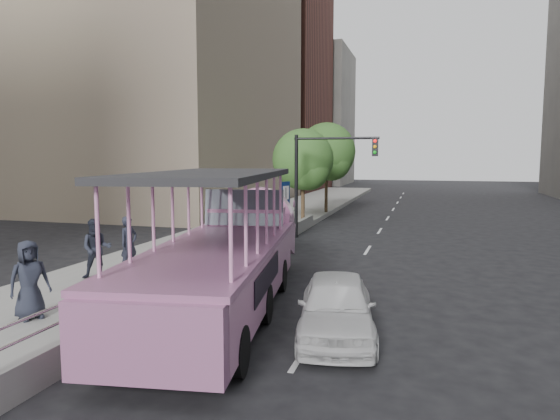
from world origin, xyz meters
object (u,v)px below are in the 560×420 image
object	(u,v)px
street_tree_near	(304,162)
street_tree_far	(328,154)
car	(336,306)
traffic_signal	(320,169)
pedestrian_near	(129,244)
parking_sign	(285,207)
pedestrian_mid	(96,249)
duck_boat	(228,257)
pedestrian_far	(29,280)

from	to	relation	value
street_tree_near	street_tree_far	xyz separation A→B (m)	(0.20, 6.00, 0.49)
street_tree_near	street_tree_far	distance (m)	6.02
car	street_tree_near	world-z (taller)	street_tree_near
car	traffic_signal	xyz separation A→B (m)	(-3.20, 13.43, 2.78)
pedestrian_near	parking_sign	xyz separation A→B (m)	(3.44, 6.99, 0.65)
parking_sign	street_tree_near	distance (m)	6.90
pedestrian_mid	parking_sign	distance (m)	8.99
car	street_tree_near	bearing A→B (deg)	96.14
pedestrian_mid	street_tree_far	distance (m)	21.16
duck_boat	pedestrian_mid	xyz separation A→B (m)	(-4.70, 0.71, -0.15)
car	pedestrian_mid	xyz separation A→B (m)	(-7.96, 2.19, 0.52)
duck_boat	pedestrian_near	distance (m)	4.63
parking_sign	street_tree_far	size ratio (longest dim) A/B	0.47
street_tree_far	pedestrian_far	bearing A→B (deg)	-95.53
car	pedestrian_mid	size ratio (longest dim) A/B	2.23
pedestrian_far	pedestrian_mid	bearing A→B (deg)	44.21
pedestrian_near	street_tree_near	distance (m)	14.07
parking_sign	street_tree_far	world-z (taller)	street_tree_far
car	street_tree_near	size ratio (longest dim) A/B	0.73
duck_boat	car	xyz separation A→B (m)	(3.26, -1.49, -0.67)
pedestrian_mid	street_tree_near	bearing A→B (deg)	46.50
pedestrian_near	parking_sign	size ratio (longest dim) A/B	0.61
parking_sign	traffic_signal	bearing A→B (deg)	74.33
car	pedestrian_near	distance (m)	8.23
traffic_signal	street_tree_far	distance (m)	9.57
pedestrian_mid	pedestrian_far	xyz separation A→B (m)	(0.99, -3.83, -0.01)
pedestrian_near	pedestrian_far	xyz separation A→B (m)	(0.55, -4.93, 0.01)
duck_boat	street_tree_far	bearing A→B (deg)	93.59
pedestrian_near	car	bearing A→B (deg)	-98.79
pedestrian_far	street_tree_far	bearing A→B (deg)	24.19
pedestrian_mid	traffic_signal	size ratio (longest dim) A/B	0.36
car	street_tree_near	distance (m)	17.80
parking_sign	street_tree_far	bearing A→B (deg)	92.34
street_tree_near	pedestrian_mid	bearing A→B (deg)	-102.16
pedestrian_mid	street_tree_far	xyz separation A→B (m)	(3.36, 20.66, 3.07)
duck_boat	street_tree_near	bearing A→B (deg)	95.73
parking_sign	traffic_signal	xyz separation A→B (m)	(0.88, 3.15, 1.64)
street_tree_near	pedestrian_near	bearing A→B (deg)	-101.35
pedestrian_far	parking_sign	size ratio (longest dim) A/B	0.62
pedestrian_mid	street_tree_far	bearing A→B (deg)	49.43
pedestrian_near	street_tree_far	xyz separation A→B (m)	(2.92, 19.56, 3.09)
pedestrian_near	street_tree_far	size ratio (longest dim) A/B	0.28
car	traffic_signal	world-z (taller)	traffic_signal
pedestrian_mid	parking_sign	bearing A→B (deg)	33.07
pedestrian_mid	pedestrian_far	world-z (taller)	pedestrian_mid
duck_boat	parking_sign	xyz separation A→B (m)	(-0.83, 8.79, 0.48)
pedestrian_far	street_tree_far	size ratio (longest dim) A/B	0.29
pedestrian_near	pedestrian_mid	xyz separation A→B (m)	(-0.44, -1.10, 0.02)
pedestrian_far	street_tree_near	distance (m)	18.80
car	parking_sign	size ratio (longest dim) A/B	1.39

